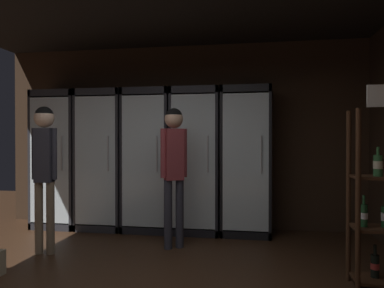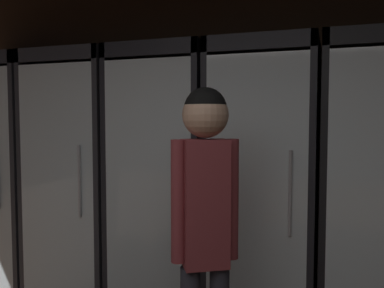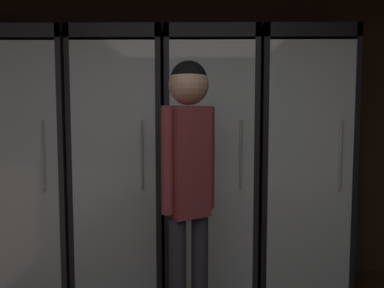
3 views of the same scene
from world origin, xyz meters
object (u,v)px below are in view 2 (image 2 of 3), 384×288
object	(u,v)px
cooler_left	(84,188)
shopper_near	(205,212)
cooler_far_left	(13,185)
cooler_far_right	(378,207)
cooler_center	(167,194)
cooler_right	(264,201)

from	to	relation	value
cooler_left	shopper_near	world-z (taller)	cooler_left
cooler_far_left	cooler_far_right	xyz separation A→B (m)	(2.85, -0.00, 0.01)
cooler_center	cooler_far_right	xyz separation A→B (m)	(1.43, -0.00, 0.00)
cooler_center	cooler_far_right	bearing A→B (deg)	-0.02
cooler_center	cooler_right	distance (m)	0.71
cooler_far_right	shopper_near	size ratio (longest dim) A/B	1.20
cooler_far_left	shopper_near	distance (m)	2.16
cooler_left	shopper_near	xyz separation A→B (m)	(1.27, -0.86, 0.09)
cooler_far_left	cooler_far_right	bearing A→B (deg)	-0.02
cooler_center	shopper_near	bearing A→B (deg)	-56.97
cooler_far_left	cooler_right	bearing A→B (deg)	0.02
cooler_far_left	cooler_left	size ratio (longest dim) A/B	1.00
cooler_center	cooler_right	size ratio (longest dim) A/B	1.00
cooler_far_right	cooler_left	bearing A→B (deg)	179.99
cooler_far_right	cooler_center	bearing A→B (deg)	179.98
cooler_center	cooler_left	bearing A→B (deg)	-179.99
cooler_far_right	cooler_far_left	bearing A→B (deg)	179.98
cooler_far_left	cooler_center	size ratio (longest dim) A/B	1.00
cooler_far_left	cooler_left	bearing A→B (deg)	-0.07
cooler_right	cooler_far_right	distance (m)	0.71
cooler_left	cooler_right	bearing A→B (deg)	0.06
cooler_right	cooler_far_right	world-z (taller)	same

